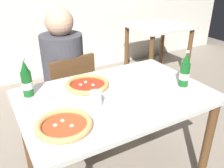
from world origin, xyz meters
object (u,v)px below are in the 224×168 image
Objects in this scene: dining_table_main at (116,109)px; napkin_with_cutlery at (144,102)px; dining_table_background at (158,36)px; beer_bottle_left at (27,80)px; beer_bottle_center at (185,71)px; chair_behind_table at (69,95)px; diner_seated at (65,82)px; pizza_margherita_near at (87,85)px; paper_cup at (96,99)px; pizza_marinara_far at (64,126)px.

napkin_with_cutlery reaches higher than dining_table_main.
beer_bottle_left reaches higher than dining_table_background.
dining_table_main is 1.50× the size of dining_table_background.
beer_bottle_center is 1.11× the size of napkin_with_cutlery.
diner_seated reaches higher than chair_behind_table.
diner_seated is 0.61m from beer_bottle_left.
beer_bottle_center is at bearing 119.48° from chair_behind_table.
beer_bottle_center is (0.58, -0.29, 0.08)m from pizza_margherita_near.
napkin_with_cutlery is (-1.44, -1.59, 0.16)m from dining_table_background.
dining_table_background is 2.15m from napkin_with_cutlery.
chair_behind_table is 0.11m from diner_seated.
dining_table_background is 3.60× the size of napkin_with_cutlery.
beer_bottle_left is (-0.36, 0.09, 0.08)m from pizza_margherita_near.
pizza_margherita_near is (-0.12, 0.17, 0.14)m from dining_table_main.
pizza_margherita_near is at bearing 80.01° from chair_behind_table.
paper_cup is at bearing 160.44° from napkin_with_cutlery.
dining_table_main is 12.63× the size of paper_cup.
pizza_marinara_far is (-1.94, -1.61, 0.18)m from dining_table_background.
dining_table_background is at bearing 37.18° from pizza_margherita_near.
beer_bottle_center is at bearing -21.66° from beer_bottle_left.
napkin_with_cutlery is at bearing -75.53° from diner_seated.
dining_table_main is at bearing 24.96° from pizza_marinara_far.
dining_table_background is (1.53, 1.42, -0.04)m from dining_table_main.
pizza_marinara_far is at bearing -155.04° from dining_table_main.
dining_table_main is 3.88× the size of pizza_marinara_far.
chair_behind_table is 0.90m from pizza_marinara_far.
beer_bottle_left is 1.02m from beer_bottle_center.
beer_bottle_left is at bearing 158.34° from beer_bottle_center.
chair_behind_table is at bearing 84.45° from paper_cup.
pizza_margherita_near is 0.46m from pizza_marinara_far.
pizza_marinara_far reaches higher than napkin_with_cutlery.
dining_table_main is at bearing -27.93° from beer_bottle_left.
diner_seated reaches higher than pizza_marinara_far.
chair_behind_table is 0.85m from napkin_with_cutlery.
paper_cup is (-1.71, -1.49, 0.21)m from dining_table_background.
diner_seated is (-0.12, 0.66, -0.05)m from dining_table_main.
dining_table_background is at bearing 24.74° from diner_seated.
chair_behind_table reaches higher than dining_table_main.
chair_behind_table is 1.06× the size of dining_table_background.
beer_bottle_left is 2.60× the size of paper_cup.
pizza_marinara_far is at bearing -177.45° from napkin_with_cutlery.
pizza_margherita_near is (-0.00, -0.49, 0.19)m from diner_seated.
dining_table_main is 1.41× the size of chair_behind_table.
napkin_with_cutlery is at bearing -19.56° from paper_cup.
beer_bottle_center is at bearing -26.30° from pizza_margherita_near.
chair_behind_table is 0.64m from beer_bottle_left.
dining_table_main is 4.86× the size of beer_bottle_center.
dining_table_main is 2.09m from dining_table_background.
dining_table_main is at bearing 165.56° from beer_bottle_center.
diner_seated reaches higher than dining_table_main.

